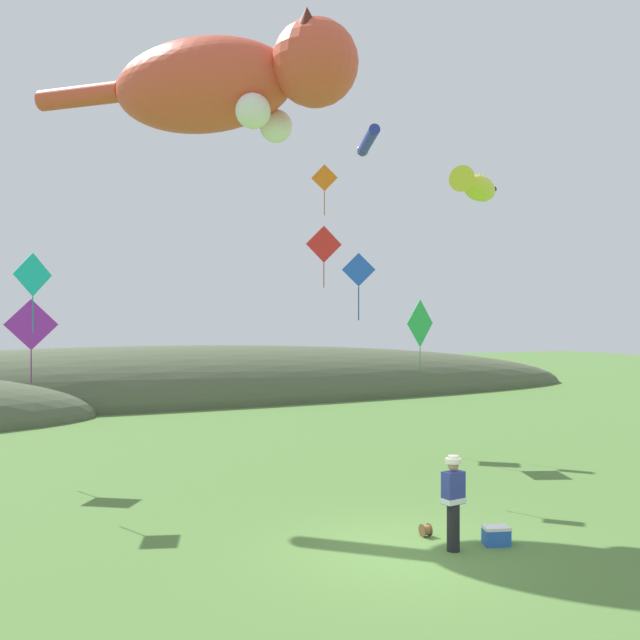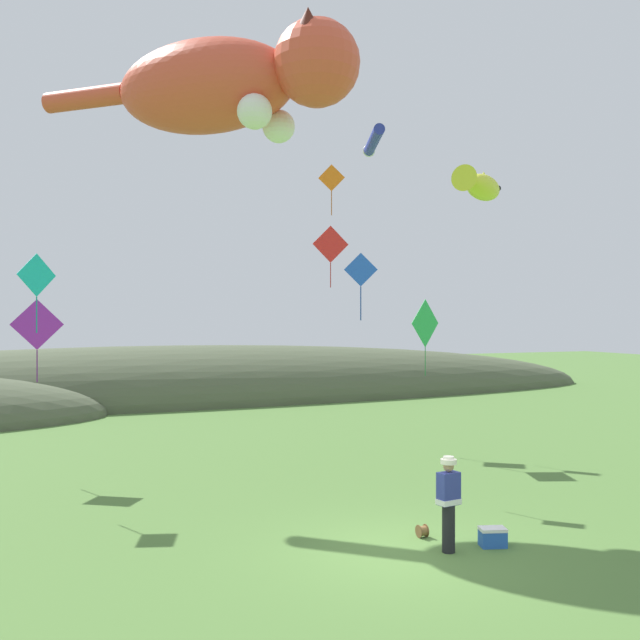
{
  "view_description": "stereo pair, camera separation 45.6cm",
  "coord_description": "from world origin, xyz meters",
  "px_view_note": "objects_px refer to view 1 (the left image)",
  "views": [
    {
      "loc": [
        -6.82,
        -11.4,
        4.35
      ],
      "look_at": [
        0.0,
        4.0,
        4.28
      ],
      "focal_mm": 40.0,
      "sensor_mm": 36.0,
      "label": 1
    },
    {
      "loc": [
        -6.4,
        -11.58,
        4.35
      ],
      "look_at": [
        0.0,
        4.0,
        4.28
      ],
      "focal_mm": 40.0,
      "sensor_mm": 36.0,
      "label": 2
    }
  ],
  "objects_px": {
    "kite_tube_streamer": "(368,141)",
    "kite_diamond_orange": "(324,178)",
    "kite_diamond_blue": "(359,271)",
    "kite_giant_cat": "(226,84)",
    "kite_diamond_violet": "(31,325)",
    "kite_diamond_green": "(420,324)",
    "festival_attendant": "(453,500)",
    "kite_diamond_red": "(324,245)",
    "kite_fish_windsock": "(476,186)",
    "kite_diamond_teal": "(33,275)",
    "picnic_cooler": "(496,536)",
    "kite_spool": "(426,530)"
  },
  "relations": [
    {
      "from": "kite_giant_cat",
      "to": "picnic_cooler",
      "type": "bearing_deg",
      "value": -67.81
    },
    {
      "from": "kite_fish_windsock",
      "to": "kite_tube_streamer",
      "type": "distance_m",
      "value": 5.49
    },
    {
      "from": "kite_spool",
      "to": "kite_giant_cat",
      "type": "distance_m",
      "value": 12.61
    },
    {
      "from": "kite_tube_streamer",
      "to": "kite_diamond_blue",
      "type": "height_order",
      "value": "kite_tube_streamer"
    },
    {
      "from": "picnic_cooler",
      "to": "kite_giant_cat",
      "type": "bearing_deg",
      "value": 112.19
    },
    {
      "from": "kite_diamond_teal",
      "to": "kite_diamond_violet",
      "type": "height_order",
      "value": "kite_diamond_teal"
    },
    {
      "from": "kite_spool",
      "to": "kite_diamond_blue",
      "type": "height_order",
      "value": "kite_diamond_blue"
    },
    {
      "from": "kite_diamond_orange",
      "to": "kite_diamond_blue",
      "type": "bearing_deg",
      "value": -107.52
    },
    {
      "from": "kite_diamond_orange",
      "to": "kite_diamond_green",
      "type": "bearing_deg",
      "value": -78.48
    },
    {
      "from": "kite_diamond_green",
      "to": "festival_attendant",
      "type": "bearing_deg",
      "value": -118.11
    },
    {
      "from": "kite_diamond_blue",
      "to": "kite_diamond_teal",
      "type": "bearing_deg",
      "value": 166.17
    },
    {
      "from": "kite_fish_windsock",
      "to": "kite_diamond_teal",
      "type": "distance_m",
      "value": 11.82
    },
    {
      "from": "kite_giant_cat",
      "to": "kite_diamond_violet",
      "type": "height_order",
      "value": "kite_giant_cat"
    },
    {
      "from": "kite_diamond_red",
      "to": "kite_diamond_orange",
      "type": "xyz_separation_m",
      "value": [
        0.35,
        0.73,
        2.56
      ]
    },
    {
      "from": "kite_spool",
      "to": "picnic_cooler",
      "type": "bearing_deg",
      "value": -46.56
    },
    {
      "from": "festival_attendant",
      "to": "kite_diamond_blue",
      "type": "xyz_separation_m",
      "value": [
        0.99,
        5.81,
        4.63
      ]
    },
    {
      "from": "kite_fish_windsock",
      "to": "kite_diamond_orange",
      "type": "bearing_deg",
      "value": 96.28
    },
    {
      "from": "kite_giant_cat",
      "to": "kite_diamond_red",
      "type": "relative_size",
      "value": 3.41
    },
    {
      "from": "kite_diamond_blue",
      "to": "picnic_cooler",
      "type": "bearing_deg",
      "value": -90.38
    },
    {
      "from": "kite_spool",
      "to": "kite_tube_streamer",
      "type": "height_order",
      "value": "kite_tube_streamer"
    },
    {
      "from": "kite_tube_streamer",
      "to": "kite_diamond_blue",
      "type": "xyz_separation_m",
      "value": [
        -2.48,
        -4.17,
        -4.64
      ]
    },
    {
      "from": "picnic_cooler",
      "to": "kite_diamond_red",
      "type": "height_order",
      "value": "kite_diamond_red"
    },
    {
      "from": "festival_attendant",
      "to": "kite_spool",
      "type": "distance_m",
      "value": 1.26
    },
    {
      "from": "kite_diamond_teal",
      "to": "kite_spool",
      "type": "bearing_deg",
      "value": -44.28
    },
    {
      "from": "kite_tube_streamer",
      "to": "kite_diamond_green",
      "type": "height_order",
      "value": "kite_tube_streamer"
    },
    {
      "from": "kite_spool",
      "to": "kite_giant_cat",
      "type": "bearing_deg",
      "value": 108.06
    },
    {
      "from": "kite_fish_windsock",
      "to": "kite_diamond_red",
      "type": "xyz_separation_m",
      "value": [
        -1.25,
        7.43,
        -0.96
      ]
    },
    {
      "from": "kite_diamond_red",
      "to": "kite_diamond_blue",
      "type": "bearing_deg",
      "value": -106.58
    },
    {
      "from": "kite_spool",
      "to": "kite_diamond_red",
      "type": "height_order",
      "value": "kite_diamond_red"
    },
    {
      "from": "picnic_cooler",
      "to": "kite_diamond_teal",
      "type": "distance_m",
      "value": 12.3
    },
    {
      "from": "festival_attendant",
      "to": "kite_diamond_red",
      "type": "distance_m",
      "value": 14.18
    },
    {
      "from": "kite_spool",
      "to": "kite_diamond_teal",
      "type": "distance_m",
      "value": 11.09
    },
    {
      "from": "kite_diamond_orange",
      "to": "kite_diamond_teal",
      "type": "bearing_deg",
      "value": -152.23
    },
    {
      "from": "kite_giant_cat",
      "to": "kite_tube_streamer",
      "type": "distance_m",
      "value": 6.14
    },
    {
      "from": "kite_spool",
      "to": "kite_giant_cat",
      "type": "relative_size",
      "value": 0.03
    },
    {
      "from": "kite_giant_cat",
      "to": "kite_diamond_violet",
      "type": "bearing_deg",
      "value": 153.04
    },
    {
      "from": "kite_spool",
      "to": "kite_diamond_orange",
      "type": "relative_size",
      "value": 0.13
    },
    {
      "from": "kite_diamond_violet",
      "to": "kite_diamond_orange",
      "type": "bearing_deg",
      "value": 17.36
    },
    {
      "from": "kite_fish_windsock",
      "to": "kite_tube_streamer",
      "type": "height_order",
      "value": "kite_tube_streamer"
    },
    {
      "from": "kite_tube_streamer",
      "to": "kite_diamond_orange",
      "type": "bearing_deg",
      "value": 92.56
    },
    {
      "from": "kite_spool",
      "to": "kite_diamond_violet",
      "type": "bearing_deg",
      "value": 127.62
    },
    {
      "from": "kite_diamond_blue",
      "to": "kite_diamond_violet",
      "type": "bearing_deg",
      "value": 152.25
    },
    {
      "from": "kite_fish_windsock",
      "to": "festival_attendant",
      "type": "bearing_deg",
      "value": -129.9
    },
    {
      "from": "festival_attendant",
      "to": "kite_diamond_violet",
      "type": "distance_m",
      "value": 12.58
    },
    {
      "from": "kite_tube_streamer",
      "to": "kite_diamond_blue",
      "type": "distance_m",
      "value": 6.72
    },
    {
      "from": "kite_diamond_red",
      "to": "festival_attendant",
      "type": "bearing_deg",
      "value": -103.4
    },
    {
      "from": "kite_giant_cat",
      "to": "kite_diamond_teal",
      "type": "xyz_separation_m",
      "value": [
        -4.85,
        0.23,
        -5.28
      ]
    },
    {
      "from": "kite_diamond_teal",
      "to": "kite_diamond_blue",
      "type": "xyz_separation_m",
      "value": [
        7.98,
        -1.96,
        0.21
      ]
    },
    {
      "from": "kite_diamond_blue",
      "to": "kite_diamond_green",
      "type": "bearing_deg",
      "value": 34.8
    },
    {
      "from": "picnic_cooler",
      "to": "kite_diamond_green",
      "type": "bearing_deg",
      "value": 67.44
    }
  ]
}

